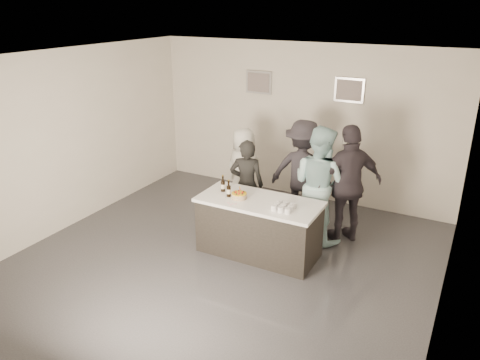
{
  "coord_description": "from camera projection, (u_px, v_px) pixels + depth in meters",
  "views": [
    {
      "loc": [
        3.12,
        -5.34,
        3.7
      ],
      "look_at": [
        0.0,
        0.5,
        1.15
      ],
      "focal_mm": 35.0,
      "sensor_mm": 36.0,
      "label": 1
    }
  ],
  "objects": [
    {
      "name": "person_guest_right",
      "position": [
        349.0,
        185.0,
        7.4
      ],
      "size": [
        1.15,
        1.13,
        1.95
      ],
      "primitive_type": "imported",
      "rotation": [
        0.0,
        0.0,
        3.91
      ],
      "color": "#342E36",
      "rests_on": "ground"
    },
    {
      "name": "candles",
      "position": [
        229.0,
        203.0,
        6.89
      ],
      "size": [
        0.24,
        0.08,
        0.01
      ],
      "primitive_type": "cube",
      "color": "pink",
      "rests_on": "bar_counter"
    },
    {
      "name": "person_main_black",
      "position": [
        247.0,
        185.0,
        7.89
      ],
      "size": [
        0.67,
        0.54,
        1.58
      ],
      "primitive_type": "imported",
      "rotation": [
        0.0,
        0.0,
        3.47
      ],
      "color": "black",
      "rests_on": "ground"
    },
    {
      "name": "ceiling",
      "position": [
        222.0,
        59.0,
        6.02
      ],
      "size": [
        6.0,
        6.0,
        0.0
      ],
      "primitive_type": "plane",
      "rotation": [
        3.14,
        0.0,
        0.0
      ],
      "color": "white"
    },
    {
      "name": "bar_counter",
      "position": [
        259.0,
        227.0,
        7.17
      ],
      "size": [
        1.86,
        0.86,
        0.9
      ],
      "primitive_type": "cube",
      "color": "white",
      "rests_on": "ground"
    },
    {
      "name": "wall_right",
      "position": [
        455.0,
        210.0,
        5.24
      ],
      "size": [
        0.04,
        6.0,
        3.0
      ],
      "primitive_type": "cube",
      "color": "silver",
      "rests_on": "ground"
    },
    {
      "name": "floor",
      "position": [
        225.0,
        261.0,
        7.1
      ],
      "size": [
        6.0,
        6.0,
        0.0
      ],
      "primitive_type": "plane",
      "color": "#3D3D42",
      "rests_on": "ground"
    },
    {
      "name": "wall_back",
      "position": [
        301.0,
        122.0,
        9.03
      ],
      "size": [
        6.0,
        0.04,
        3.0
      ],
      "primitive_type": "cube",
      "color": "silver",
      "rests_on": "ground"
    },
    {
      "name": "picture_right",
      "position": [
        349.0,
        90.0,
        8.36
      ],
      "size": [
        0.54,
        0.04,
        0.44
      ],
      "primitive_type": "cube",
      "color": "#B2B2B7",
      "rests_on": "wall_back"
    },
    {
      "name": "person_main_blue",
      "position": [
        319.0,
        184.0,
        7.48
      ],
      "size": [
        1.12,
        0.99,
        1.91
      ],
      "primitive_type": "imported",
      "rotation": [
        0.0,
        0.0,
        2.8
      ],
      "color": "#A7D5DB",
      "rests_on": "ground"
    },
    {
      "name": "picture_left",
      "position": [
        259.0,
        82.0,
        9.15
      ],
      "size": [
        0.54,
        0.04,
        0.44
      ],
      "primitive_type": "cube",
      "color": "#B2B2B7",
      "rests_on": "wall_back"
    },
    {
      "name": "wall_left",
      "position": [
        69.0,
        140.0,
        7.88
      ],
      "size": [
        0.04,
        6.0,
        3.0
      ],
      "primitive_type": "cube",
      "color": "silver",
      "rests_on": "ground"
    },
    {
      "name": "person_guest_back",
      "position": [
        303.0,
        171.0,
        8.16
      ],
      "size": [
        1.19,
        0.69,
        1.82
      ],
      "primitive_type": "imported",
      "rotation": [
        0.0,
        0.0,
        3.16
      ],
      "color": "#2B282F",
      "rests_on": "ground"
    },
    {
      "name": "cake",
      "position": [
        239.0,
        196.0,
        7.06
      ],
      "size": [
        0.23,
        0.23,
        0.08
      ],
      "primitive_type": "cylinder",
      "color": "yellow",
      "rests_on": "bar_counter"
    },
    {
      "name": "wall_front",
      "position": [
        52.0,
        269.0,
        4.09
      ],
      "size": [
        6.0,
        0.04,
        3.0
      ],
      "primitive_type": "cube",
      "color": "silver",
      "rests_on": "ground"
    },
    {
      "name": "beer_bottle_a",
      "position": [
        223.0,
        184.0,
        7.29
      ],
      "size": [
        0.07,
        0.07,
        0.26
      ],
      "primitive_type": "cylinder",
      "color": "black",
      "rests_on": "bar_counter"
    },
    {
      "name": "tumbler_cluster",
      "position": [
        284.0,
        207.0,
        6.69
      ],
      "size": [
        0.3,
        0.3,
        0.08
      ],
      "primitive_type": "cube",
      "color": "gold",
      "rests_on": "bar_counter"
    },
    {
      "name": "beer_bottle_b",
      "position": [
        229.0,
        188.0,
        7.1
      ],
      "size": [
        0.07,
        0.07,
        0.26
      ],
      "primitive_type": "cylinder",
      "color": "black",
      "rests_on": "bar_counter"
    },
    {
      "name": "person_guest_left",
      "position": [
        243.0,
        170.0,
        8.6
      ],
      "size": [
        0.85,
        0.64,
        1.57
      ],
      "primitive_type": "imported",
      "rotation": [
        0.0,
        0.0,
        2.94
      ],
      "color": "silver",
      "rests_on": "ground"
    }
  ]
}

